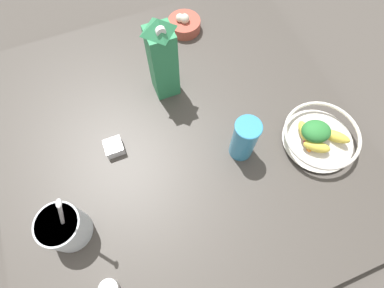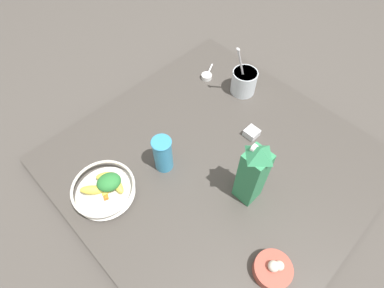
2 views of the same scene
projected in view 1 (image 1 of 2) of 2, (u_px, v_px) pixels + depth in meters
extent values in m
plane|color=#4C4742|center=(178.00, 140.00, 0.91)|extent=(6.00, 6.00, 0.00)
cube|color=#47423D|center=(178.00, 137.00, 0.89)|extent=(1.03, 1.03, 0.03)
cylinder|color=silver|center=(317.00, 141.00, 0.87)|extent=(0.11, 0.11, 0.01)
cone|color=silver|center=(320.00, 137.00, 0.84)|extent=(0.20, 0.20, 0.04)
torus|color=silver|center=(322.00, 134.00, 0.83)|extent=(0.21, 0.21, 0.01)
ellipsoid|color=#EFD64C|center=(317.00, 147.00, 0.81)|extent=(0.08, 0.07, 0.03)
ellipsoid|color=#EFD64C|center=(335.00, 136.00, 0.83)|extent=(0.08, 0.08, 0.03)
ellipsoid|color=#EFD64C|center=(315.00, 133.00, 0.83)|extent=(0.08, 0.05, 0.02)
ellipsoid|color=#EFD64C|center=(305.00, 132.00, 0.83)|extent=(0.04, 0.08, 0.03)
cylinder|color=orange|center=(320.00, 129.00, 0.84)|extent=(0.03, 0.04, 0.02)
cylinder|color=orange|center=(314.00, 145.00, 0.82)|extent=(0.05, 0.03, 0.01)
sphere|color=red|center=(307.00, 142.00, 0.83)|extent=(0.02, 0.02, 0.02)
sphere|color=red|center=(314.00, 134.00, 0.84)|extent=(0.01, 0.01, 0.01)
sphere|color=red|center=(319.00, 132.00, 0.84)|extent=(0.02, 0.02, 0.02)
ellipsoid|color=#2D7F38|center=(316.00, 131.00, 0.81)|extent=(0.10, 0.09, 0.04)
cube|color=#338C59|center=(163.00, 63.00, 0.84)|extent=(0.07, 0.07, 0.24)
pyramid|color=#338C59|center=(158.00, 25.00, 0.71)|extent=(0.07, 0.07, 0.04)
cylinder|color=white|center=(161.00, 31.00, 0.71)|extent=(0.02, 0.01, 0.02)
cylinder|color=silver|center=(65.00, 228.00, 0.72)|extent=(0.11, 0.11, 0.10)
cylinder|color=white|center=(57.00, 225.00, 0.68)|extent=(0.10, 0.10, 0.02)
cylinder|color=silver|center=(62.00, 217.00, 0.63)|extent=(0.07, 0.02, 0.19)
ellipsoid|color=silver|center=(59.00, 203.00, 0.55)|extent=(0.02, 0.02, 0.01)
cylinder|color=#3893C6|center=(244.00, 139.00, 0.79)|extent=(0.07, 0.07, 0.15)
torus|color=#3893C6|center=(249.00, 127.00, 0.73)|extent=(0.07, 0.07, 0.01)
cube|color=silver|center=(114.00, 147.00, 0.85)|extent=(0.05, 0.05, 0.03)
cube|color=brown|center=(114.00, 148.00, 0.85)|extent=(0.04, 0.04, 0.02)
cylinder|color=#B24C3D|center=(184.00, 25.00, 1.04)|extent=(0.11, 0.11, 0.04)
sphere|color=silver|center=(185.00, 19.00, 1.01)|extent=(0.03, 0.03, 0.03)
sphere|color=silver|center=(180.00, 18.00, 1.01)|extent=(0.03, 0.03, 0.03)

